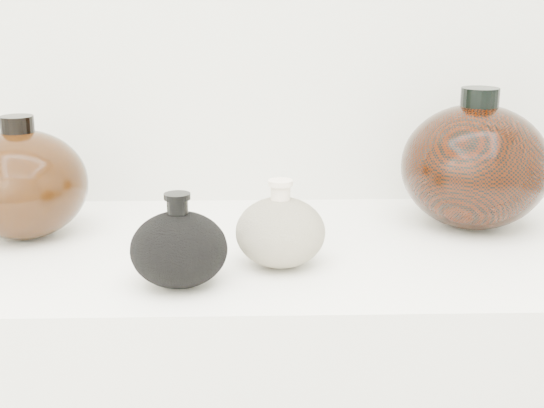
{
  "coord_description": "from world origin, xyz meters",
  "views": [
    {
      "loc": [
        0.01,
        -0.11,
        1.27
      ],
      "look_at": [
        0.04,
        0.92,
        0.97
      ],
      "focal_mm": 50.0,
      "sensor_mm": 36.0,
      "label": 1
    }
  ],
  "objects_px": {
    "cream_gourd_vase": "(280,231)",
    "right_round_pot": "(475,166)",
    "black_gourd_vase": "(179,248)",
    "left_round_pot": "(23,184)"
  },
  "relations": [
    {
      "from": "right_round_pot",
      "to": "black_gourd_vase",
      "type": "bearing_deg",
      "value": -151.79
    },
    {
      "from": "black_gourd_vase",
      "to": "left_round_pot",
      "type": "bearing_deg",
      "value": 140.97
    },
    {
      "from": "black_gourd_vase",
      "to": "right_round_pot",
      "type": "bearing_deg",
      "value": 28.21
    },
    {
      "from": "cream_gourd_vase",
      "to": "right_round_pot",
      "type": "height_order",
      "value": "right_round_pot"
    },
    {
      "from": "cream_gourd_vase",
      "to": "left_round_pot",
      "type": "bearing_deg",
      "value": 160.4
    },
    {
      "from": "left_round_pot",
      "to": "black_gourd_vase",
      "type": "bearing_deg",
      "value": -39.03
    },
    {
      "from": "cream_gourd_vase",
      "to": "left_round_pot",
      "type": "height_order",
      "value": "left_round_pot"
    },
    {
      "from": "cream_gourd_vase",
      "to": "left_round_pot",
      "type": "xyz_separation_m",
      "value": [
        -0.38,
        0.14,
        0.03
      ]
    },
    {
      "from": "black_gourd_vase",
      "to": "cream_gourd_vase",
      "type": "height_order",
      "value": "same"
    },
    {
      "from": "left_round_pot",
      "to": "right_round_pot",
      "type": "bearing_deg",
      "value": 2.72
    }
  ]
}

